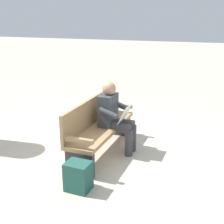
% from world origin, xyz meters
% --- Properties ---
extents(ground_plane, '(40.00, 40.00, 0.00)m').
position_xyz_m(ground_plane, '(0.00, 0.00, 0.00)').
color(ground_plane, '#B7AD99').
extents(bench_near, '(1.83, 0.59, 0.90)m').
position_xyz_m(bench_near, '(-0.00, -0.07, 0.46)').
color(bench_near, '#9E7A51').
rests_on(bench_near, ground).
extents(person_seated, '(0.59, 0.59, 1.18)m').
position_xyz_m(person_seated, '(-0.13, 0.17, 0.63)').
color(person_seated, '#33383D').
rests_on(person_seated, ground).
extents(backpack, '(0.32, 0.34, 0.39)m').
position_xyz_m(backpack, '(1.14, 0.08, 0.19)').
color(backpack, '#1E4C42').
rests_on(backpack, ground).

